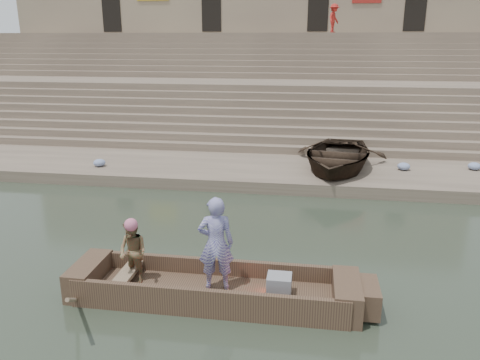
% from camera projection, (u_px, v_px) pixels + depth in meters
% --- Properties ---
extents(ground, '(120.00, 120.00, 0.00)m').
position_uv_depth(ground, '(75.00, 273.00, 10.28)').
color(ground, '#2B3528').
rests_on(ground, ground).
extents(lower_landing, '(32.00, 4.00, 0.40)m').
position_uv_depth(lower_landing, '(177.00, 168.00, 17.79)').
color(lower_landing, '#82705D').
rests_on(lower_landing, ground).
extents(mid_landing, '(32.00, 3.00, 2.80)m').
position_uv_depth(mid_landing, '(217.00, 108.00, 24.54)').
color(mid_landing, '#82705D').
rests_on(mid_landing, ground).
extents(upper_landing, '(32.00, 3.00, 5.20)m').
position_uv_depth(upper_landing, '(238.00, 75.00, 30.82)').
color(upper_landing, '#82705D').
rests_on(upper_landing, ground).
extents(ghat_steps, '(32.00, 11.00, 5.20)m').
position_uv_depth(ghat_steps, '(223.00, 97.00, 26.03)').
color(ghat_steps, '#82705D').
rests_on(ghat_steps, ground).
extents(building_wall, '(32.00, 5.07, 11.20)m').
position_uv_depth(building_wall, '(246.00, 28.00, 33.73)').
color(building_wall, gray).
rests_on(building_wall, ground).
extents(main_rowboat, '(5.00, 1.30, 0.22)m').
position_uv_depth(main_rowboat, '(213.00, 294.00, 9.23)').
color(main_rowboat, brown).
rests_on(main_rowboat, ground).
extents(rowboat_trim, '(6.04, 2.63, 1.95)m').
position_uv_depth(rowboat_trim, '(223.00, 286.00, 9.14)').
color(rowboat_trim, brown).
rests_on(rowboat_trim, ground).
extents(standing_man, '(0.75, 0.57, 1.87)m').
position_uv_depth(standing_man, '(216.00, 244.00, 8.99)').
color(standing_man, navy).
rests_on(standing_man, main_rowboat).
extents(rowing_man, '(0.76, 0.69, 1.28)m').
position_uv_depth(rowing_man, '(133.00, 252.00, 9.31)').
color(rowing_man, '#2A8046').
rests_on(rowing_man, main_rowboat).
extents(television, '(0.46, 0.42, 0.40)m').
position_uv_depth(television, '(279.00, 285.00, 8.95)').
color(television, gray).
rests_on(television, main_rowboat).
extents(beached_rowboat, '(4.11, 5.23, 0.98)m').
position_uv_depth(beached_rowboat, '(337.00, 155.00, 16.84)').
color(beached_rowboat, '#2D2116').
rests_on(beached_rowboat, lower_landing).
extents(pedestrian, '(0.99, 1.22, 1.65)m').
position_uv_depth(pedestrian, '(334.00, 18.00, 28.24)').
color(pedestrian, red).
rests_on(pedestrian, upper_landing).
extents(cloth_bundles, '(21.88, 2.02, 0.26)m').
position_uv_depth(cloth_bundles, '(162.00, 159.00, 17.79)').
color(cloth_bundles, '#3F5999').
rests_on(cloth_bundles, lower_landing).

